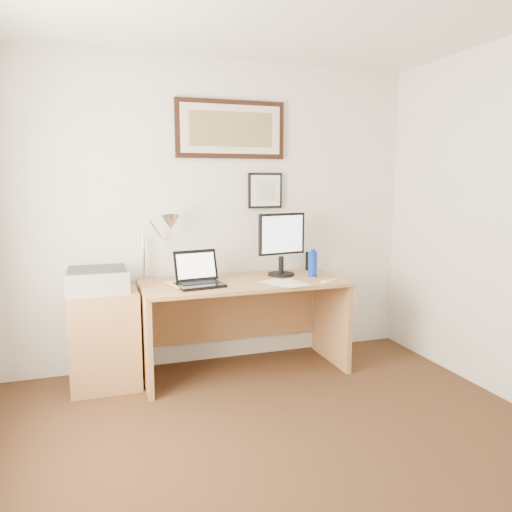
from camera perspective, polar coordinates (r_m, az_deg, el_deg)
name	(u,v)px	position (r m, az deg, el deg)	size (l,w,h in m)	color
floor	(312,493)	(2.76, 6.45, -25.29)	(4.00, 4.00, 0.00)	#402717
wall_back	(213,215)	(4.19, -4.90, 4.69)	(3.50, 0.02, 2.50)	white
side_cabinet	(105,339)	(3.93, -16.91, -9.12)	(0.50, 0.40, 0.73)	#A87446
water_bottle	(313,264)	(4.14, 6.50, -0.90)	(0.07, 0.07, 0.21)	#0E2FB8
bottle_cap	(313,250)	(4.12, 6.53, 0.67)	(0.04, 0.04, 0.02)	#0E2FB8
speaker	(311,261)	(4.43, 6.30, -0.56)	(0.07, 0.06, 0.16)	black
paper_sheet_a	(280,282)	(3.89, 2.75, -3.04)	(0.20, 0.29, 0.00)	white
paper_sheet_b	(290,283)	(3.85, 3.92, -3.12)	(0.20, 0.29, 0.00)	white
sticky_pad	(327,282)	(3.92, 8.13, -2.92)	(0.08, 0.08, 0.01)	#FFEB78
marker_pen	(329,280)	(3.96, 8.34, -2.78)	(0.02, 0.02, 0.14)	white
book	(171,286)	(3.77, -9.64, -3.38)	(0.19, 0.26, 0.02)	#CCCB60
desk	(241,307)	(4.08, -1.76, -5.87)	(1.60, 0.70, 0.75)	#A87446
laptop	(198,278)	(3.79, -6.60, -2.51)	(0.37, 0.34, 0.26)	black
lcd_monitor	(282,241)	(4.12, 2.95, 1.71)	(0.42, 0.22, 0.52)	black
printer	(97,280)	(3.82, -17.68, -2.63)	(0.44, 0.34, 0.18)	#A5A5A8
desk_lamp	(168,226)	(3.94, -10.03, 3.41)	(0.29, 0.27, 0.53)	silver
picture_large	(231,129)	(4.21, -2.89, 14.26)	(0.92, 0.04, 0.47)	black
picture_small	(265,191)	(4.29, 1.05, 7.48)	(0.30, 0.03, 0.30)	black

